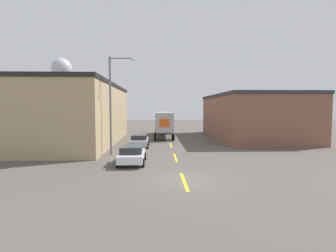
{
  "coord_description": "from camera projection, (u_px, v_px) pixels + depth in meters",
  "views": [
    {
      "loc": [
        -1.62,
        -15.72,
        4.43
      ],
      "look_at": [
        -0.4,
        13.29,
        2.4
      ],
      "focal_mm": 28.0,
      "sensor_mm": 36.0,
      "label": 1
    }
  ],
  "objects": [
    {
      "name": "ground_plane",
      "position": [
        184.0,
        180.0,
        16.05
      ],
      "size": [
        160.0,
        160.0,
        0.0
      ],
      "primitive_type": "plane",
      "color": "#56514C"
    },
    {
      "name": "road_centerline",
      "position": [
        175.0,
        157.0,
        23.33
      ],
      "size": [
        0.2,
        19.13,
        0.01
      ],
      "color": "yellow",
      "rests_on": "ground_plane"
    },
    {
      "name": "warehouse_left",
      "position": [
        73.0,
        114.0,
        32.86
      ],
      "size": [
        11.04,
        22.9,
        7.37
      ],
      "color": "tan",
      "rests_on": "ground_plane"
    },
    {
      "name": "warehouse_right",
      "position": [
        252.0,
        116.0,
        38.29
      ],
      "size": [
        11.24,
        19.28,
        6.36
      ],
      "color": "brown",
      "rests_on": "ground_plane"
    },
    {
      "name": "semi_truck",
      "position": [
        163.0,
        122.0,
        40.23
      ],
      "size": [
        2.76,
        12.26,
        3.77
      ],
      "rotation": [
        0.0,
        0.0,
        -0.0
      ],
      "color": "black",
      "rests_on": "ground_plane"
    },
    {
      "name": "parked_car_left_far",
      "position": [
        139.0,
        140.0,
        29.54
      ],
      "size": [
        2.11,
        4.34,
        1.42
      ],
      "color": "#B2B2B7",
      "rests_on": "ground_plane"
    },
    {
      "name": "parked_car_left_near",
      "position": [
        132.0,
        154.0,
        20.79
      ],
      "size": [
        2.11,
        4.34,
        1.42
      ],
      "color": "silver",
      "rests_on": "ground_plane"
    },
    {
      "name": "water_tower",
      "position": [
        62.0,
        69.0,
        61.58
      ],
      "size": [
        4.62,
        4.62,
        16.07
      ],
      "color": "#47474C",
      "rests_on": "ground_plane"
    },
    {
      "name": "street_lamp",
      "position": [
        113.0,
        99.0,
        24.41
      ],
      "size": [
        2.51,
        0.32,
        9.15
      ],
      "color": "slate",
      "rests_on": "ground_plane"
    }
  ]
}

